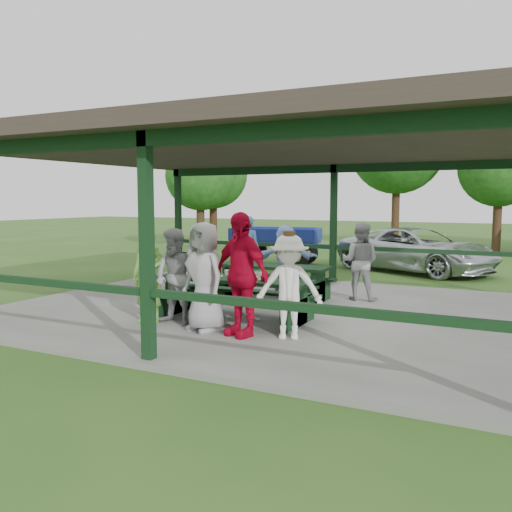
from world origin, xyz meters
The scene contains 20 objects.
ground centered at (0.00, 0.00, 0.00)m, with size 90.00×90.00×0.00m, color #29551A.
concrete_slab centered at (0.00, 0.00, 0.05)m, with size 10.00×8.00×0.10m, color slate.
pavilion_structure centered at (0.00, 0.00, 3.17)m, with size 10.60×8.60×3.24m.
picnic_table_near centered at (-0.13, -1.20, 0.58)m, with size 2.79×1.39×0.75m.
picnic_table_far centered at (-0.30, 0.80, 0.57)m, with size 2.38×1.39×0.75m.
table_setting centered at (-0.13, -1.15, 0.88)m, with size 2.35×0.45×0.10m.
contestant_green centered at (-1.36, -2.04, 0.92)m, with size 0.60×0.39×1.63m, color #599634.
contestant_grey_left centered at (-0.85, -1.96, 0.92)m, with size 0.80×0.62×1.64m, color gray.
contestant_grey_mid centered at (-0.16, -2.15, 0.98)m, with size 0.86×0.56×1.77m, color #98989B.
contestant_red centered at (0.50, -2.14, 1.07)m, with size 1.14×0.47×1.94m, color #B90624.
contestant_white_fedora centered at (1.25, -1.98, 0.90)m, with size 1.17×0.91×1.65m.
spectator_lblue centered at (-0.43, 1.73, 0.88)m, with size 1.45×0.46×1.57m, color #9CBDF1.
spectator_blue centered at (-1.71, 2.34, 0.96)m, with size 0.63×0.41×1.73m, color teal.
spectator_grey centered at (1.32, 1.67, 0.92)m, with size 0.80×0.62×1.64m, color gray.
pickup_truck centered at (1.45, 7.47, 0.68)m, with size 2.26×4.90×1.36m, color silver.
farm_trailer centered at (-3.12, 7.08, 0.68)m, with size 3.96×2.12×1.37m.
tree_far_left centered at (-8.69, 12.21, 3.36)m, with size 3.18×3.18×4.97m.
tree_left centered at (-1.11, 16.08, 4.64)m, with size 4.38×4.38×6.84m.
tree_mid centered at (3.27, 15.62, 3.58)m, with size 3.39×3.39×5.30m.
tree_edge_left centered at (-8.59, 10.94, 3.24)m, with size 3.07×3.07×4.80m.
Camera 1 is at (4.47, -9.47, 2.23)m, focal length 38.00 mm.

